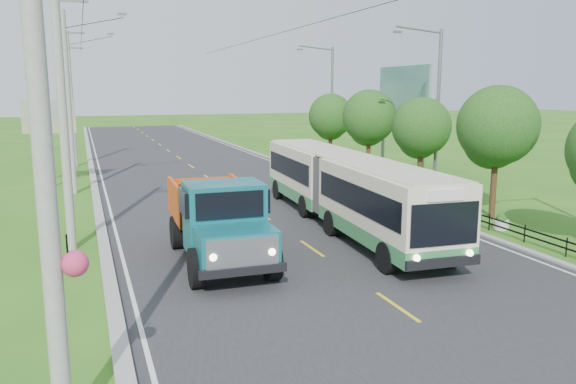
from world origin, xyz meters
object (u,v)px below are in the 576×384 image
tree_third (496,130)px  streetlight_far (330,101)px  planter_near (501,223)px  pole_mid (69,102)px  tree_fourth (421,130)px  pole_nearest (47,146)px  pole_near (64,110)px  planter_mid (400,191)px  billboard_left (49,122)px  tree_back (331,118)px  pole_far (72,99)px  dump_truck (218,215)px  tree_fifth (369,120)px  bus (345,185)px  streetlight_mid (435,106)px  billboard_right (404,96)px  planter_far (338,171)px

tree_third → streetlight_far: (0.79, 19.86, 0.92)m
streetlight_far → planter_near: (-2.04, -22.00, -4.62)m
pole_mid → tree_fourth: pole_mid is taller
pole_nearest → pole_near: same height
pole_mid → tree_fourth: size_ratio=1.85×
planter_mid → billboard_left: (-18.10, 10.00, 3.58)m
pole_nearest → planter_near: (16.84, 9.00, -4.65)m
tree_back → pole_mid: bearing=-164.2°
tree_back → streetlight_far: bearing=67.1°
pole_far → dump_truck: pole_far is taller
tree_fifth → billboard_left: 19.74m
billboard_left → dump_truck: billboard_left is taller
tree_fifth → planter_near: 14.64m
pole_mid → dump_truck: (4.71, -15.31, -3.46)m
pole_near → pole_far: size_ratio=1.00×
pole_far → bus: pole_far is taller
streetlight_far → tree_third: bearing=-92.3°
pole_nearest → streetlight_mid: (18.88, 17.00, -0.03)m
billboard_right → streetlight_mid: bearing=-105.4°
tree_back → billboard_left: tree_back is taller
pole_near → billboard_right: pole_near is taller
planter_near → planter_mid: 8.00m
pole_near → planter_near: (16.86, -3.00, -4.81)m
pole_nearest → streetlight_far: pole_nearest is taller
planter_far → tree_fifth: bearing=-56.0°
streetlight_mid → billboard_left: bearing=153.6°
streetlight_far → bus: streetlight_far is taller
pole_near → dump_truck: pole_near is taller
streetlight_far → billboard_right: bearing=-78.3°
tree_third → billboard_left: tree_third is taller
planter_near → tree_back: bearing=86.4°
pole_mid → tree_fourth: 19.43m
planter_far → billboard_right: size_ratio=0.09×
tree_fourth → streetlight_far: size_ratio=0.60×
tree_back → planter_mid: (-1.26, -12.14, -3.37)m
pole_nearest → bus: 16.40m
tree_fifth → planter_mid: 7.21m
pole_nearest → bus: (10.91, 11.83, -3.13)m
pole_near → pole_mid: bearing=90.0°
tree_third → tree_fourth: bearing=90.0°
pole_nearest → tree_back: size_ratio=1.82×
pole_far → bus: bearing=-65.7°
billboard_left → dump_truck: 19.38m
streetlight_far → pole_nearest: bearing=-121.3°
pole_mid → tree_third: pole_mid is taller
pole_mid → tree_fourth: bearing=-20.7°
bus → dump_truck: 6.98m
tree_fifth → dump_truck: size_ratio=0.84×
pole_near → planter_mid: pole_near is taller
tree_fifth → planter_far: (-1.26, 1.86, -3.57)m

